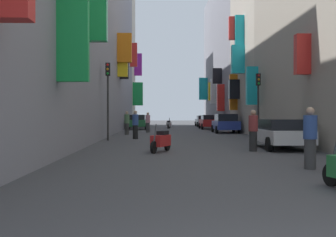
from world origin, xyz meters
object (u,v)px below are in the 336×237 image
object	(u,v)px
parked_car_black	(139,121)
pedestrian_far_away	(135,125)
parked_car_green	(137,122)
parked_car_blue	(226,123)
parked_car_red	(210,122)
pedestrian_near_right	(253,131)
parked_car_white	(280,133)
traffic_light_near_corner	(108,88)
scooter_silver	(169,124)
scooter_red	(161,141)
pedestrian_near_left	(127,123)
parked_car_silver	(203,121)
pedestrian_crossing	(310,138)
traffic_light_far_corner	(258,94)
pedestrian_mid_street	(148,123)

from	to	relation	value
parked_car_black	pedestrian_far_away	size ratio (longest dim) A/B	2.37
parked_car_green	parked_car_blue	bearing A→B (deg)	-48.30
parked_car_red	pedestrian_near_right	distance (m)	26.44
parked_car_green	parked_car_red	size ratio (longest dim) A/B	0.94
parked_car_white	traffic_light_near_corner	world-z (taller)	traffic_light_near_corner
scooter_silver	scooter_red	bearing A→B (deg)	-92.07
parked_car_red	parked_car_white	bearing A→B (deg)	-89.69
pedestrian_near_left	traffic_light_near_corner	bearing A→B (deg)	-95.03
parked_car_silver	pedestrian_crossing	world-z (taller)	pedestrian_crossing
parked_car_blue	traffic_light_near_corner	bearing A→B (deg)	-129.99
parked_car_blue	scooter_red	distance (m)	18.57
parked_car_black	pedestrian_far_away	bearing A→B (deg)	-87.93
parked_car_white	pedestrian_near_left	distance (m)	15.13
scooter_red	traffic_light_far_corner	bearing A→B (deg)	57.25
scooter_silver	pedestrian_near_right	distance (m)	27.67
parked_car_red	scooter_red	world-z (taller)	parked_car_red
parked_car_white	parked_car_red	world-z (taller)	parked_car_red
scooter_silver	pedestrian_near_left	world-z (taller)	pedestrian_near_left
parked_car_white	parked_car_red	xyz separation A→B (m)	(-0.13, 25.13, 0.06)
parked_car_black	pedestrian_far_away	distance (m)	25.17
parked_car_white	pedestrian_mid_street	distance (m)	17.90
parked_car_black	parked_car_blue	size ratio (longest dim) A/B	1.03
parked_car_green	traffic_light_near_corner	bearing A→B (deg)	-92.43
parked_car_red	scooter_silver	xyz separation A→B (m)	(-4.16, 1.12, -0.31)
pedestrian_crossing	pedestrian_mid_street	bearing A→B (deg)	102.08
parked_car_blue	pedestrian_near_left	world-z (taller)	pedestrian_near_left
parked_car_green	pedestrian_far_away	world-z (taller)	pedestrian_far_away
pedestrian_far_away	traffic_light_far_corner	world-z (taller)	traffic_light_far_corner
parked_car_white	scooter_silver	world-z (taller)	parked_car_white
scooter_silver	pedestrian_far_away	size ratio (longest dim) A/B	1.06
parked_car_silver	pedestrian_mid_street	size ratio (longest dim) A/B	2.49
parked_car_black	pedestrian_near_right	distance (m)	34.63
parked_car_blue	pedestrian_crossing	size ratio (longest dim) A/B	2.32
parked_car_blue	parked_car_green	bearing A→B (deg)	131.70
parked_car_white	traffic_light_far_corner	size ratio (longest dim) A/B	1.10
scooter_red	scooter_silver	xyz separation A→B (m)	(1.00, 27.79, -0.00)
traffic_light_far_corner	scooter_red	bearing A→B (deg)	-122.75
pedestrian_near_right	pedestrian_far_away	distance (m)	10.38
pedestrian_crossing	parked_car_silver	bearing A→B (deg)	88.17
parked_car_white	traffic_light_near_corner	distance (m)	10.62
parked_car_silver	pedestrian_far_away	distance (m)	27.45
parked_car_green	pedestrian_far_away	xyz separation A→B (m)	(0.72, -17.15, 0.10)
pedestrian_near_right	parked_car_black	bearing A→B (deg)	100.37
scooter_silver	pedestrian_crossing	bearing A→B (deg)	-84.64
pedestrian_near_left	pedestrian_far_away	size ratio (longest dim) A/B	1.00
parked_car_green	pedestrian_far_away	size ratio (longest dim) A/B	2.42
parked_car_red	pedestrian_near_left	world-z (taller)	pedestrian_near_left
scooter_silver	pedestrian_near_right	bearing A→B (deg)	-84.19
scooter_red	parked_car_silver	bearing A→B (deg)	81.33
pedestrian_far_away	parked_car_blue	bearing A→B (deg)	51.12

